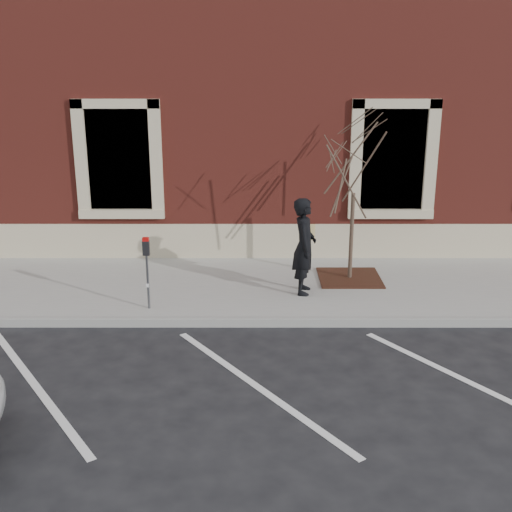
{
  "coord_description": "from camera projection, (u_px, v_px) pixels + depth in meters",
  "views": [
    {
      "loc": [
        0.0,
        -10.5,
        4.57
      ],
      "look_at": [
        0.0,
        0.6,
        1.1
      ],
      "focal_mm": 45.0,
      "sensor_mm": 36.0,
      "label": 1
    }
  ],
  "objects": [
    {
      "name": "ground",
      "position": [
        256.0,
        325.0,
        11.39
      ],
      "size": [
        120.0,
        120.0,
        0.0
      ],
      "primitive_type": "plane",
      "color": "#28282B",
      "rests_on": "ground"
    },
    {
      "name": "sidewalk_near",
      "position": [
        256.0,
        287.0,
        13.03
      ],
      "size": [
        40.0,
        3.5,
        0.15
      ],
      "primitive_type": "cube",
      "color": "#A6A29C",
      "rests_on": "ground"
    },
    {
      "name": "curb_near",
      "position": [
        256.0,
        322.0,
        11.32
      ],
      "size": [
        40.0,
        0.12,
        0.15
      ],
      "primitive_type": "cube",
      "color": "#9E9E99",
      "rests_on": "ground"
    },
    {
      "name": "parking_stripes",
      "position": [
        256.0,
        386.0,
        9.29
      ],
      "size": [
        28.0,
        4.4,
        0.01
      ],
      "primitive_type": null,
      "color": "silver",
      "rests_on": "ground"
    },
    {
      "name": "building_civic",
      "position": [
        256.0,
        78.0,
        17.58
      ],
      "size": [
        40.0,
        8.62,
        8.0
      ],
      "color": "maroon",
      "rests_on": "ground"
    },
    {
      "name": "man",
      "position": [
        304.0,
        246.0,
        12.27
      ],
      "size": [
        0.52,
        0.73,
        1.88
      ],
      "primitive_type": "imported",
      "rotation": [
        0.0,
        0.0,
        1.47
      ],
      "color": "black",
      "rests_on": "sidewalk_near"
    },
    {
      "name": "parking_meter",
      "position": [
        147.0,
        260.0,
        11.47
      ],
      "size": [
        0.12,
        0.09,
        1.35
      ],
      "rotation": [
        0.0,
        0.0,
        0.28
      ],
      "color": "#595B60",
      "rests_on": "sidewalk_near"
    },
    {
      "name": "tree_grate",
      "position": [
        349.0,
        278.0,
        13.31
      ],
      "size": [
        1.27,
        1.27,
        0.03
      ],
      "primitive_type": "cube",
      "color": "#3E1A14",
      "rests_on": "sidewalk_near"
    },
    {
      "name": "sapling",
      "position": [
        355.0,
        169.0,
        12.63
      ],
      "size": [
        1.97,
        1.97,
        3.28
      ],
      "color": "#503A31",
      "rests_on": "sidewalk_near"
    }
  ]
}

